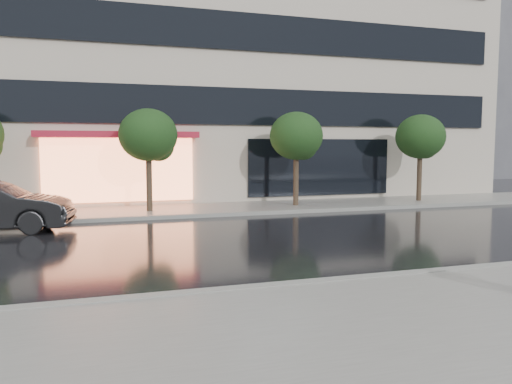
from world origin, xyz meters
name	(u,v)px	position (x,y,z in m)	size (l,w,h in m)	color
ground	(342,270)	(0.00, 0.00, 0.00)	(120.00, 120.00, 0.00)	black
sidewalk_near	(445,319)	(0.00, -3.25, 0.06)	(60.00, 4.50, 0.12)	slate
sidewalk_far	(225,209)	(0.00, 10.25, 0.06)	(60.00, 3.50, 0.12)	slate
curb_near	(367,279)	(0.00, -1.00, 0.07)	(60.00, 0.25, 0.14)	gray
curb_far	(236,214)	(0.00, 8.50, 0.07)	(60.00, 0.25, 0.14)	gray
office_building	(189,26)	(0.00, 17.97, 9.00)	(30.00, 12.76, 18.00)	#B5A999
bg_building_right	(461,84)	(26.00, 28.00, 8.00)	(12.00, 12.00, 16.00)	#4C4C54
tree_mid_west	(150,137)	(-2.94, 10.03, 2.92)	(2.20, 2.20, 3.99)	#33261C
tree_mid_east	(297,138)	(3.06, 10.03, 2.92)	(2.20, 2.20, 3.99)	#33261C
tree_far_east	(421,138)	(9.06, 10.03, 2.92)	(2.20, 2.20, 3.99)	#33261C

